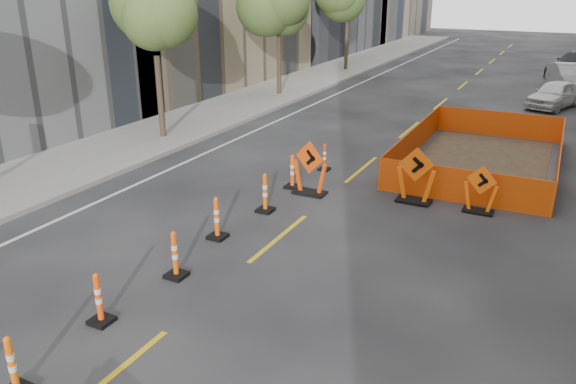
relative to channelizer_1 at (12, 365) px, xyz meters
The scene contains 18 objects.
ground_plane 3.04m from the channelizer_1, 69.83° to the left, with size 140.00×140.00×0.00m, color black.
sidewalk_left 16.82m from the channelizer_1, 118.28° to the left, with size 4.00×90.00×0.15m, color gray.
tree_l_b 15.31m from the channelizer_1, 119.90° to the left, with size 2.80×2.80×5.95m.
tree_l_c 24.30m from the channelizer_1, 107.90° to the left, with size 2.80×2.80×5.95m.
tree_l_d 33.87m from the channelizer_1, 102.65° to the left, with size 2.80×2.80×5.95m.
channelizer_1 is the anchor object (origin of this frame).
channelizer_2 2.04m from the channelizer_1, 96.39° to the left, with size 0.41×0.41×1.04m, color #F8480A, non-canonical shape.
channelizer_3 4.06m from the channelizer_1, 90.57° to the left, with size 0.43×0.43×1.08m, color #E55009, non-canonical shape.
channelizer_4 6.10m from the channelizer_1, 93.07° to the left, with size 0.43×0.43×1.09m, color #F6520A, non-canonical shape.
channelizer_5 8.13m from the channelizer_1, 90.67° to the left, with size 0.44×0.44×1.11m, color #DB5909, non-canonical shape.
channelizer_6 10.16m from the channelizer_1, 91.52° to the left, with size 0.42×0.42×1.06m, color #F5510A, non-canonical shape.
channelizer_7 12.19m from the channelizer_1, 90.35° to the left, with size 0.36×0.36×0.92m, color red, non-canonical shape.
chevron_sign_left 9.93m from the channelizer_1, 87.52° to the left, with size 1.10×0.66×1.65m, color #DF4309, non-canonical shape.
chevron_sign_center 11.20m from the channelizer_1, 72.37° to the left, with size 1.10×0.66×1.65m, color #F1590A, non-canonical shape.
chevron_sign_right 11.91m from the channelizer_1, 64.24° to the left, with size 0.91×0.54×1.36m, color #F2570A, non-canonical shape.
safety_fence 15.97m from the channelizer_1, 73.47° to the left, with size 4.83×8.21×1.03m, color #F2510C, non-canonical shape.
parked_car_near 27.14m from the channelizer_1, 76.70° to the left, with size 1.57×3.90×1.33m, color silver.
parked_car_mid 32.47m from the channelizer_1, 77.99° to the left, with size 1.60×4.58×1.51m, color gray.
Camera 1 is at (5.91, -7.20, 6.03)m, focal length 35.00 mm.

